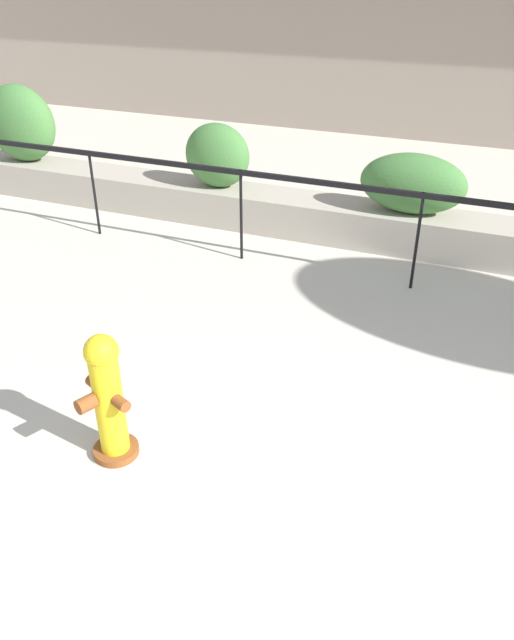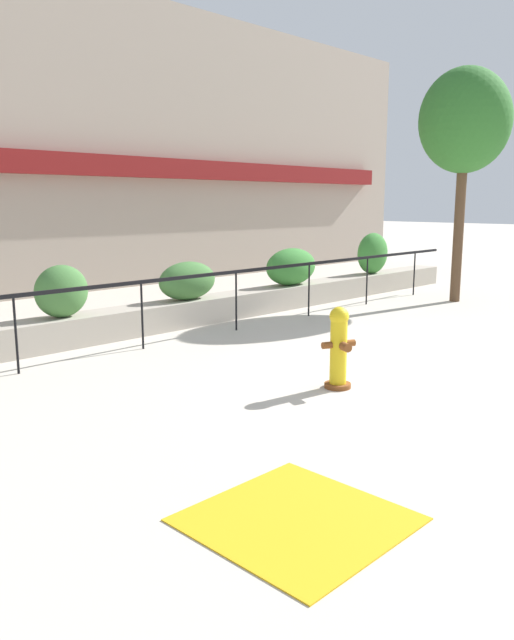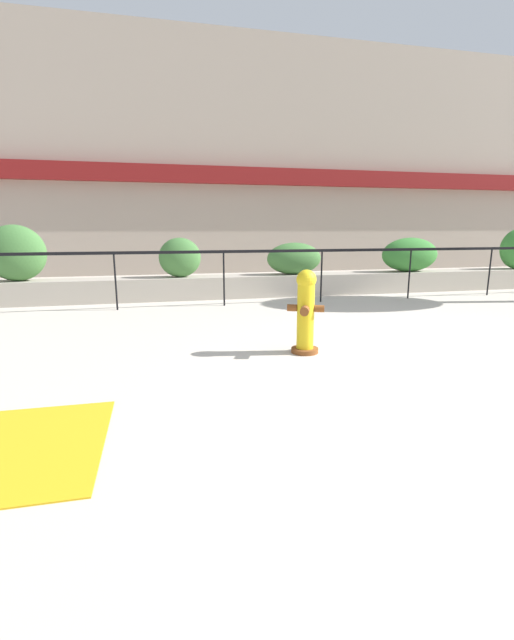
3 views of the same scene
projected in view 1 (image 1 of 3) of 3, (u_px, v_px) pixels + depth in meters
name	position (u px, v px, depth m)	size (l,w,h in m)	color
planter_wall_low	(428.00, 233.00, 8.02)	(18.00, 0.70, 0.50)	#ADA393
fence_railing_segment	(422.00, 205.00, 6.75)	(15.00, 0.05, 1.15)	black
hedge_bush_0	(20.00, 123.00, 9.63)	(1.21, 0.68, 1.16)	#427538
hedge_bush_1	(217.00, 155.00, 8.62)	(0.94, 0.58, 0.88)	#427538
hedge_bush_2	(413.00, 184.00, 7.78)	(1.33, 0.62, 0.75)	#427538
fire_hydrant	(108.00, 397.00, 4.60)	(0.47, 0.48, 1.08)	brown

